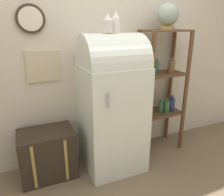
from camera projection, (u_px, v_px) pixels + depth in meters
name	position (u px, v px, depth m)	size (l,w,h in m)	color
ground_plane	(120.00, 174.00, 2.52)	(12.00, 12.00, 0.00)	#7A664C
wall_back	(100.00, 49.00, 2.57)	(7.00, 0.09, 2.70)	beige
refrigerator	(112.00, 101.00, 2.45)	(0.66, 0.68, 1.55)	silver
suitcase_trunk	(48.00, 154.00, 2.42)	(0.59, 0.41, 0.54)	#33281E
shelf_unit	(162.00, 86.00, 2.80)	(0.58, 0.37, 1.57)	brown
globe	(168.00, 16.00, 2.51)	(0.25, 0.25, 0.29)	#AD8942
vase_left	(108.00, 24.00, 2.16)	(0.11, 0.11, 0.19)	silver
vase_center	(116.00, 22.00, 2.21)	(0.08, 0.08, 0.22)	white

